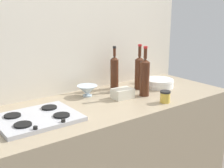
{
  "coord_description": "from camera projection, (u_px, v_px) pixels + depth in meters",
  "views": [
    {
      "loc": [
        -1.17,
        -1.56,
        1.55
      ],
      "look_at": [
        0.0,
        0.0,
        1.02
      ],
      "focal_mm": 47.19,
      "sensor_mm": 36.0,
      "label": 1
    }
  ],
  "objects": [
    {
      "name": "mixing_bowl",
      "position": [
        87.0,
        90.0,
        2.14
      ],
      "size": [
        0.15,
        0.15,
        0.08
      ],
      "color": "silver",
      "rests_on": "counter_block"
    },
    {
      "name": "stovetop_hob",
      "position": [
        37.0,
        118.0,
        1.7
      ],
      "size": [
        0.46,
        0.37,
        0.04
      ],
      "color": "#B2B2B7",
      "rests_on": "counter_block"
    },
    {
      "name": "butter_dish",
      "position": [
        123.0,
        94.0,
        2.1
      ],
      "size": [
        0.15,
        0.11,
        0.07
      ],
      "primitive_type": "cube",
      "rotation": [
        0.0,
        0.0,
        -0.06
      ],
      "color": "silver",
      "rests_on": "counter_block"
    },
    {
      "name": "wine_bottle_mid_right",
      "position": [
        145.0,
        76.0,
        2.13
      ],
      "size": [
        0.07,
        0.07,
        0.36
      ],
      "color": "#472314",
      "rests_on": "counter_block"
    },
    {
      "name": "wine_bottle_mid_left",
      "position": [
        114.0,
        72.0,
        2.31
      ],
      "size": [
        0.07,
        0.07,
        0.34
      ],
      "color": "#472314",
      "rests_on": "counter_block"
    },
    {
      "name": "wine_bottle_leftmost",
      "position": [
        139.0,
        72.0,
        2.3
      ],
      "size": [
        0.07,
        0.07,
        0.36
      ],
      "color": "#472314",
      "rests_on": "counter_block"
    },
    {
      "name": "condiment_jar_front",
      "position": [
        144.0,
        78.0,
        2.52
      ],
      "size": [
        0.06,
        0.06,
        0.08
      ],
      "color": "#66384C",
      "rests_on": "counter_block"
    },
    {
      "name": "backsplash_panel",
      "position": [
        82.0,
        49.0,
        2.27
      ],
      "size": [
        1.9,
        0.06,
        2.43
      ],
      "primitive_type": "cube",
      "color": "beige",
      "rests_on": "ground"
    },
    {
      "name": "plate_stack",
      "position": [
        159.0,
        83.0,
        2.38
      ],
      "size": [
        0.24,
        0.23,
        0.07
      ],
      "color": "white",
      "rests_on": "counter_block"
    },
    {
      "name": "condiment_jar_rear",
      "position": [
        165.0,
        97.0,
        2.01
      ],
      "size": [
        0.07,
        0.07,
        0.08
      ],
      "color": "gold",
      "rests_on": "counter_block"
    },
    {
      "name": "counter_block",
      "position": [
        112.0,
        158.0,
        2.17
      ],
      "size": [
        1.8,
        0.7,
        0.9
      ],
      "primitive_type": "cube",
      "color": "tan",
      "rests_on": "ground"
    }
  ]
}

